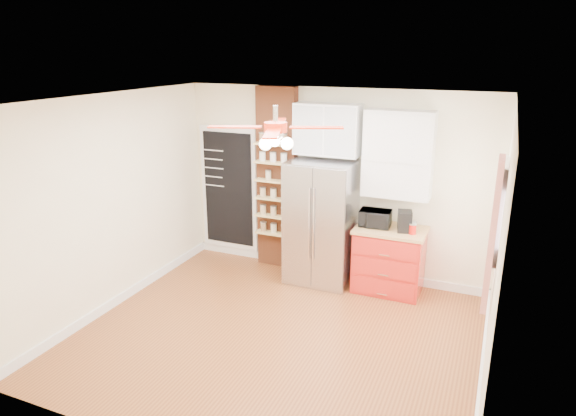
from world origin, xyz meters
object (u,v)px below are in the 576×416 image
at_px(red_cabinet, 389,260).
at_px(canister_left, 413,229).
at_px(toaster_oven, 375,218).
at_px(ceiling_fan, 276,128).
at_px(pantry_jar_oats, 268,175).
at_px(fridge, 321,222).
at_px(coffee_maker, 405,221).

distance_m(red_cabinet, canister_left, 0.60).
bearing_deg(toaster_oven, red_cabinet, -6.30).
bearing_deg(ceiling_fan, pantry_jar_oats, 117.56).
distance_m(fridge, coffee_maker, 1.16).
height_order(ceiling_fan, toaster_oven, ceiling_fan).
height_order(canister_left, pantry_jar_oats, pantry_jar_oats).
bearing_deg(canister_left, pantry_jar_oats, 174.79).
bearing_deg(toaster_oven, canister_left, -14.98).
bearing_deg(toaster_oven, ceiling_fan, -115.87).
relative_size(toaster_oven, coffee_maker, 1.51).
height_order(toaster_oven, coffee_maker, coffee_maker).
bearing_deg(canister_left, ceiling_fan, -127.55).
bearing_deg(ceiling_fan, coffee_maker, 56.51).
bearing_deg(fridge, toaster_oven, 4.67).
distance_m(toaster_oven, canister_left, 0.53).
distance_m(coffee_maker, pantry_jar_oats, 2.07).
bearing_deg(fridge, red_cabinet, 2.95).
height_order(ceiling_fan, pantry_jar_oats, ceiling_fan).
height_order(fridge, pantry_jar_oats, fridge).
bearing_deg(ceiling_fan, canister_left, 52.45).
xyz_separation_m(ceiling_fan, canister_left, (1.22, 1.58, -1.46)).
relative_size(fridge, toaster_oven, 4.25).
xyz_separation_m(fridge, coffee_maker, (1.15, 0.03, 0.16)).
xyz_separation_m(toaster_oven, coffee_maker, (0.40, -0.03, 0.02)).
distance_m(red_cabinet, pantry_jar_oats, 2.10).
xyz_separation_m(coffee_maker, canister_left, (0.12, -0.07, -0.07)).
relative_size(ceiling_fan, toaster_oven, 3.40).
height_order(red_cabinet, pantry_jar_oats, pantry_jar_oats).
bearing_deg(canister_left, red_cabinet, 162.30).
distance_m(canister_left, pantry_jar_oats, 2.21).
bearing_deg(pantry_jar_oats, red_cabinet, -3.11).
bearing_deg(red_cabinet, fridge, -177.05).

